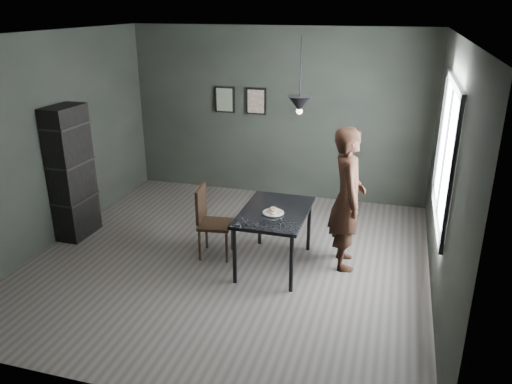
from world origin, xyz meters
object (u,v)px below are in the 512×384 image
(pendant_lamp, at_px, (300,104))
(cafe_table, at_px, (274,217))
(wood_chair, at_px, (209,217))
(woman, at_px, (347,199))
(shelf_unit, at_px, (71,173))
(white_plate, at_px, (273,213))

(pendant_lamp, bearing_deg, cafe_table, -158.20)
(pendant_lamp, bearing_deg, wood_chair, -177.18)
(woman, height_order, shelf_unit, shelf_unit)
(white_plate, relative_size, pendant_lamp, 0.27)
(white_plate, bearing_deg, pendant_lamp, 38.81)
(cafe_table, relative_size, woman, 0.67)
(white_plate, height_order, pendant_lamp, pendant_lamp)
(white_plate, xyz_separation_m, wood_chair, (-0.89, 0.14, -0.22))
(woman, xyz_separation_m, pendant_lamp, (-0.59, -0.18, 1.16))
(shelf_unit, bearing_deg, pendant_lamp, 1.06)
(cafe_table, distance_m, pendant_lamp, 1.41)
(pendant_lamp, bearing_deg, shelf_unit, 179.97)
(cafe_table, distance_m, white_plate, 0.13)
(cafe_table, bearing_deg, shelf_unit, 178.01)
(shelf_unit, distance_m, pendant_lamp, 3.36)
(white_plate, xyz_separation_m, shelf_unit, (-2.93, 0.20, 0.17))
(wood_chair, bearing_deg, shelf_unit, 171.17)
(woman, relative_size, pendant_lamp, 2.07)
(cafe_table, height_order, white_plate, white_plate)
(cafe_table, bearing_deg, woman, 18.47)
(woman, bearing_deg, shelf_unit, 79.47)
(white_plate, bearing_deg, shelf_unit, 176.17)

